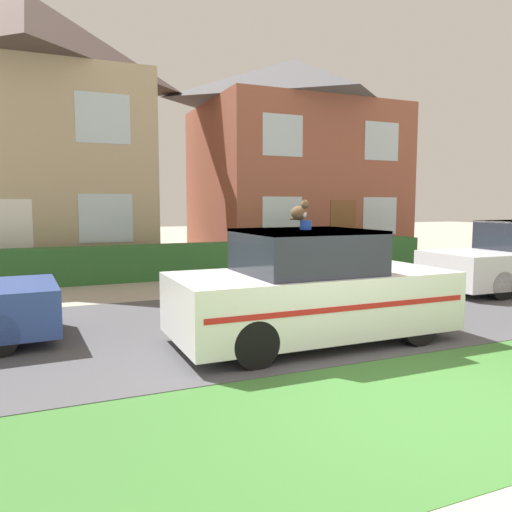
{
  "coord_description": "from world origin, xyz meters",
  "views": [
    {
      "loc": [
        -3.45,
        -3.64,
        1.97
      ],
      "look_at": [
        0.06,
        4.46,
        1.05
      ],
      "focal_mm": 35.0,
      "sensor_mm": 36.0,
      "label": 1
    }
  ],
  "objects": [
    {
      "name": "house_right",
      "position": [
        5.55,
        13.51,
        3.76
      ],
      "size": [
        7.25,
        6.0,
        7.38
      ],
      "color": "#93513D",
      "rests_on": "ground"
    },
    {
      "name": "garden_hedge",
      "position": [
        0.08,
        9.39,
        0.45
      ],
      "size": [
        15.19,
        0.84,
        0.9
      ],
      "primitive_type": "cube",
      "color": "#2D662D",
      "rests_on": "ground"
    },
    {
      "name": "cat",
      "position": [
        -0.12,
        2.51,
        1.87
      ],
      "size": [
        0.26,
        0.34,
        0.29
      ],
      "rotation": [
        0.0,
        0.0,
        5.33
      ],
      "color": "brown",
      "rests_on": "police_car"
    },
    {
      "name": "lawn_verge",
      "position": [
        0.0,
        0.03,
        0.0
      ],
      "size": [
        28.0,
        2.68,
        0.01
      ],
      "primitive_type": "cube",
      "color": "#3D7533",
      "rests_on": "ground"
    },
    {
      "name": "house_left",
      "position": [
        -3.6,
        13.28,
        4.23
      ],
      "size": [
        6.79,
        6.42,
        8.28
      ],
      "color": "tan",
      "rests_on": "ground"
    },
    {
      "name": "road_strip",
      "position": [
        0.0,
        3.9,
        0.01
      ],
      "size": [
        28.0,
        5.07,
        0.01
      ],
      "primitive_type": "cube",
      "color": "#4C4C51",
      "rests_on": "ground"
    },
    {
      "name": "police_car",
      "position": [
        0.06,
        2.49,
        0.75
      ],
      "size": [
        4.0,
        1.79,
        1.73
      ],
      "rotation": [
        0.0,
        0.0,
        0.0
      ],
      "color": "black",
      "rests_on": "road_strip"
    },
    {
      "name": "ground_plane",
      "position": [
        0.0,
        0.0,
        0.0
      ],
      "size": [
        80.0,
        80.0,
        0.0
      ],
      "primitive_type": "plane",
      "color": "#A89E8E"
    }
  ]
}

